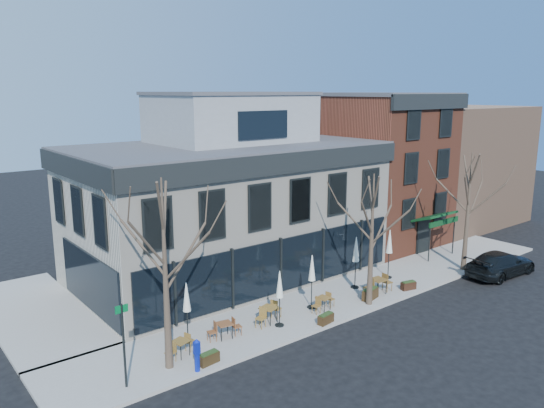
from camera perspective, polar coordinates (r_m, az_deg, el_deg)
ground at (r=29.97m, az=0.80°, el=-10.07°), size 120.00×120.00×0.00m
sidewalk_front at (r=30.57m, az=8.19°, el=-9.60°), size 33.50×4.70×0.15m
sidewalk_side at (r=30.33m, az=-24.01°, el=-10.75°), size 4.50×12.00×0.15m
corner_building at (r=32.55m, az=-4.75°, el=0.38°), size 18.39×10.39×11.10m
red_brick_building at (r=40.85m, az=10.55°, el=3.91°), size 8.20×11.78×11.18m
bg_building at (r=49.43m, az=17.28°, el=4.22°), size 12.00×12.00×10.00m
tree_corner at (r=21.59m, az=-11.37°, el=-7.25°), size 3.93×3.98×7.92m
tree_mid at (r=28.11m, az=10.68°, el=-3.63°), size 3.50×3.55×7.04m
tree_right at (r=35.21m, az=20.33°, el=-0.62°), size 3.72×3.77×7.48m
sign_pole at (r=21.40m, az=-15.68°, el=-13.96°), size 0.50×0.10×3.40m
parked_sedan at (r=36.10m, az=23.37°, el=-5.91°), size 5.41×2.45×1.54m
call_box at (r=22.43m, az=-8.08°, el=-15.70°), size 0.28×0.28×1.41m
cafe_set_0 at (r=23.79m, az=-9.80°, el=-14.86°), size 1.69×0.89×0.87m
cafe_set_1 at (r=25.09m, az=-5.12°, el=-13.21°), size 1.73×0.78×0.89m
cafe_set_2 at (r=26.49m, az=-0.37°, el=-11.63°), size 1.90×1.02×0.98m
cafe_set_3 at (r=28.03m, az=5.54°, el=-10.46°), size 1.66×0.75×0.85m
cafe_set_4 at (r=30.56m, az=11.34°, el=-8.48°), size 2.02×0.85×1.05m
umbrella_0 at (r=24.34m, az=-9.17°, el=-10.18°), size 0.45×0.45×2.83m
umbrella_1 at (r=25.59m, az=0.82°, el=-8.95°), size 0.45×0.45×2.79m
umbrella_2 at (r=27.69m, az=4.32°, el=-7.18°), size 0.46×0.46×2.89m
umbrella_3 at (r=30.70m, az=9.02°, el=-5.13°), size 0.49×0.49×3.04m
umbrella_4 at (r=32.69m, az=12.52°, el=-4.24°), size 0.48×0.48×3.02m
planter_0 at (r=23.14m, az=-6.81°, el=-16.12°), size 0.95×0.46×0.51m
planter_1 at (r=26.64m, az=5.81°, el=-12.15°), size 0.94×0.49×0.50m
planter_2 at (r=29.81m, az=10.53°, el=-9.46°), size 1.21×0.71×0.63m
planter_3 at (r=31.66m, az=14.46°, el=-8.47°), size 0.94×0.56×0.50m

